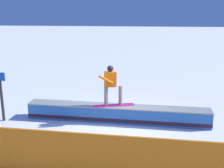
{
  "coord_description": "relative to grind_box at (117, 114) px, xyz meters",
  "views": [
    {
      "loc": [
        -0.89,
        9.38,
        3.93
      ],
      "look_at": [
        0.07,
        1.0,
        1.67
      ],
      "focal_mm": 44.62,
      "sensor_mm": 36.0,
      "label": 1
    }
  ],
  "objects": [
    {
      "name": "grind_box",
      "position": [
        0.0,
        0.0,
        0.0
      ],
      "size": [
        6.59,
        0.89,
        0.61
      ],
      "color": "blue",
      "rests_on": "ground_plane"
    },
    {
      "name": "safety_fence",
      "position": [
        0.0,
        3.85,
        0.37
      ],
      "size": [
        12.39,
        0.59,
        1.29
      ],
      "primitive_type": "cube",
      "rotation": [
        0.0,
        0.0,
        -0.04
      ],
      "color": "orange",
      "rests_on": "ground_plane"
    },
    {
      "name": "snowboarder",
      "position": [
        0.21,
        0.02,
        1.13
      ],
      "size": [
        1.52,
        0.72,
        1.47
      ],
      "color": "#B61D80",
      "rests_on": "grind_box"
    },
    {
      "name": "trail_marker",
      "position": [
        4.13,
        0.38,
        0.7
      ],
      "size": [
        0.4,
        0.1,
        1.8
      ],
      "color": "#262628",
      "rests_on": "ground_plane"
    },
    {
      "name": "ground_plane",
      "position": [
        0.0,
        0.0,
        -0.28
      ],
      "size": [
        120.0,
        120.0,
        0.0
      ],
      "primitive_type": "plane",
      "color": "white"
    }
  ]
}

